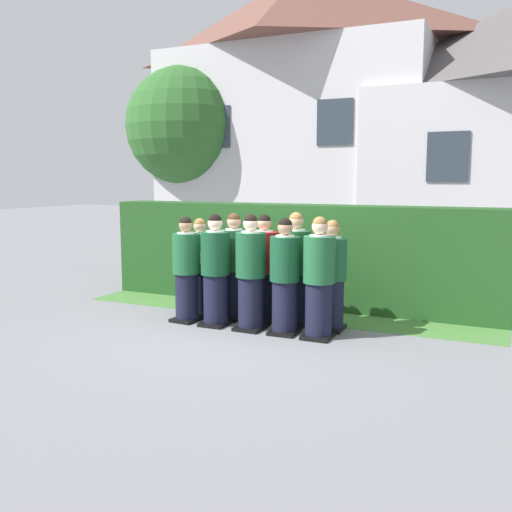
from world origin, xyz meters
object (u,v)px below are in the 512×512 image
student_front_row_1 (216,273)px  student_front_row_4 (319,281)px  student_front_row_2 (251,275)px  student_front_row_0 (187,272)px  student_rear_row_1 (234,269)px  student_in_red_blazer (264,271)px  student_front_row_3 (285,279)px  student_rear_row_4 (332,278)px  student_rear_row_3 (296,272)px  student_rear_row_0 (200,269)px

student_front_row_1 → student_front_row_4: size_ratio=1.00×
student_front_row_2 → student_front_row_4: 1.04m
student_front_row_0 → student_rear_row_1: student_rear_row_1 is taller
student_front_row_1 → student_front_row_4: student_front_row_4 is taller
student_rear_row_1 → student_in_red_blazer: 0.51m
student_front_row_0 → student_front_row_3: student_front_row_3 is taller
student_front_row_0 → student_front_row_4: student_front_row_4 is taller
student_rear_row_1 → student_rear_row_4: (1.60, -0.03, -0.03)m
student_front_row_2 → student_front_row_4: size_ratio=1.00×
student_front_row_3 → student_rear_row_3: 0.49m
student_front_row_0 → student_front_row_1: size_ratio=0.97×
student_rear_row_4 → student_front_row_2: bearing=-156.7°
student_front_row_1 → student_front_row_0: bearing=177.1°
student_front_row_1 → student_front_row_2: bearing=-0.2°
student_in_red_blazer → student_rear_row_4: 1.09m
student_front_row_1 → student_front_row_3: (1.12, -0.01, -0.01)m
student_rear_row_0 → student_rear_row_4: (2.22, -0.04, 0.02)m
student_front_row_2 → student_front_row_3: student_front_row_2 is taller
student_front_row_3 → student_front_row_4: size_ratio=0.98×
student_front_row_4 → student_rear_row_4: 0.48m
student_front_row_1 → student_in_red_blazer: student_front_row_1 is taller
student_front_row_3 → student_front_row_4: 0.51m
student_rear_row_0 → student_front_row_1: bearing=-41.8°
student_front_row_1 → student_front_row_3: 1.12m
student_rear_row_0 → student_front_row_3: bearing=-16.9°
student_in_red_blazer → student_rear_row_4: size_ratio=1.03×
student_front_row_2 → student_rear_row_4: 1.17m
student_front_row_2 → student_rear_row_4: student_front_row_2 is taller
student_front_row_4 → student_in_red_blazer: size_ratio=1.02×
student_front_row_0 → student_front_row_3: (1.64, -0.03, 0.02)m
student_front_row_0 → student_rear_row_0: (-0.04, 0.48, -0.03)m
student_front_row_3 → student_rear_row_0: (-1.68, 0.51, -0.04)m
student_front_row_3 → student_in_red_blazer: (-0.55, 0.51, 0.00)m
student_front_row_0 → student_rear_row_4: student_front_row_0 is taller
student_front_row_4 → student_in_red_blazer: bearing=153.9°
student_in_red_blazer → student_rear_row_4: student_in_red_blazer is taller
student_front_row_1 → student_rear_row_1: (0.06, 0.49, -0.01)m
student_front_row_4 → student_rear_row_3: size_ratio=0.99×
student_front_row_4 → student_rear_row_3: student_rear_row_3 is taller
student_front_row_3 → student_rear_row_3: size_ratio=0.97×
student_front_row_0 → student_front_row_1: (0.53, -0.03, 0.03)m
student_front_row_1 → student_front_row_3: bearing=-0.3°
student_front_row_3 → student_rear_row_4: 0.71m
student_front_row_3 → student_rear_row_0: size_ratio=1.05×
student_front_row_2 → student_front_row_3: size_ratio=1.03×
student_front_row_4 → student_in_red_blazer: 1.18m
student_front_row_4 → student_rear_row_1: student_front_row_4 is taller
student_front_row_0 → student_rear_row_3: student_rear_row_3 is taller
student_front_row_0 → student_rear_row_3: size_ratio=0.95×
student_rear_row_1 → student_front_row_4: bearing=-17.9°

